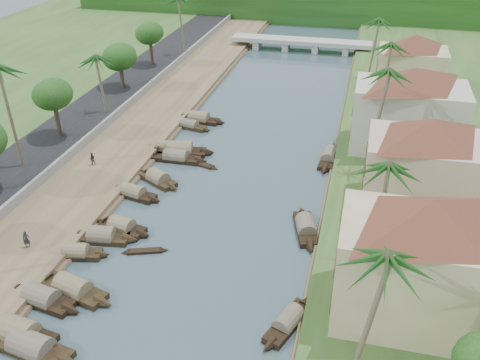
% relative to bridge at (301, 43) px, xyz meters
% --- Properties ---
extents(ground, '(220.00, 220.00, 0.00)m').
position_rel_bridge_xyz_m(ground, '(-0.00, -72.00, -1.72)').
color(ground, '#394D56').
rests_on(ground, ground).
extents(left_bank, '(10.00, 180.00, 0.80)m').
position_rel_bridge_xyz_m(left_bank, '(-16.00, -52.00, -1.32)').
color(left_bank, brown).
rests_on(left_bank, ground).
extents(right_bank, '(16.00, 180.00, 1.20)m').
position_rel_bridge_xyz_m(right_bank, '(19.00, -52.00, -1.12)').
color(right_bank, '#2D5220').
rests_on(right_bank, ground).
extents(road, '(8.00, 180.00, 1.40)m').
position_rel_bridge_xyz_m(road, '(-24.50, -52.00, -1.02)').
color(road, black).
rests_on(road, ground).
extents(retaining_wall, '(0.40, 180.00, 1.10)m').
position_rel_bridge_xyz_m(retaining_wall, '(-20.20, -52.00, -0.37)').
color(retaining_wall, slate).
rests_on(retaining_wall, left_bank).
extents(treeline, '(120.00, 14.00, 8.00)m').
position_rel_bridge_xyz_m(treeline, '(-0.00, 28.00, 2.28)').
color(treeline, '#1B3C10').
rests_on(treeline, ground).
extents(bridge, '(28.00, 4.00, 2.40)m').
position_rel_bridge_xyz_m(bridge, '(0.00, 0.00, 0.00)').
color(bridge, '#A8A79D').
rests_on(bridge, ground).
extents(building_near, '(14.85, 14.85, 10.20)m').
position_rel_bridge_xyz_m(building_near, '(18.99, -74.00, 4.66)').
color(building_near, beige).
rests_on(building_near, right_bank).
extents(building_mid, '(14.11, 14.11, 9.70)m').
position_rel_bridge_xyz_m(building_mid, '(19.99, -58.00, 4.41)').
color(building_mid, tan).
rests_on(building_mid, right_bank).
extents(building_far, '(15.59, 15.59, 10.20)m').
position_rel_bridge_xyz_m(building_far, '(18.99, -44.00, 4.66)').
color(building_far, beige).
rests_on(building_far, right_bank).
extents(building_distant, '(12.62, 12.62, 9.20)m').
position_rel_bridge_xyz_m(building_distant, '(19.99, -24.00, 4.16)').
color(building_distant, beige).
rests_on(building_distant, right_bank).
extents(sampan_0, '(9.24, 3.29, 2.36)m').
position_rel_bridge_xyz_m(sampan_0, '(-7.99, -83.42, -1.30)').
color(sampan_0, black).
rests_on(sampan_0, ground).
extents(sampan_1, '(8.72, 3.27, 2.50)m').
position_rel_bridge_xyz_m(sampan_1, '(-9.77, -82.41, -1.30)').
color(sampan_1, black).
rests_on(sampan_1, ground).
extents(sampan_2, '(8.79, 3.85, 2.27)m').
position_rel_bridge_xyz_m(sampan_2, '(-8.24, -76.88, -1.31)').
color(sampan_2, black).
rests_on(sampan_2, ground).
extents(sampan_3, '(8.31, 3.12, 2.19)m').
position_rel_bridge_xyz_m(sampan_3, '(-10.18, -78.53, -1.31)').
color(sampan_3, black).
rests_on(sampan_3, ground).
extents(sampan_4, '(6.62, 2.64, 1.89)m').
position_rel_bridge_xyz_m(sampan_4, '(-10.46, -72.32, -1.32)').
color(sampan_4, black).
rests_on(sampan_4, ground).
extents(sampan_5, '(6.95, 2.89, 2.17)m').
position_rel_bridge_xyz_m(sampan_5, '(-8.14, -67.52, -1.31)').
color(sampan_5, black).
rests_on(sampan_5, ground).
extents(sampan_6, '(7.45, 2.61, 2.19)m').
position_rel_bridge_xyz_m(sampan_6, '(-9.33, -69.44, -1.31)').
color(sampan_6, black).
rests_on(sampan_6, ground).
extents(sampan_7, '(7.47, 3.13, 1.98)m').
position_rel_bridge_xyz_m(sampan_7, '(-9.70, -61.09, -1.31)').
color(sampan_7, black).
rests_on(sampan_7, ground).
extents(sampan_8, '(6.76, 4.82, 2.14)m').
position_rel_bridge_xyz_m(sampan_8, '(-8.25, -57.51, -1.31)').
color(sampan_8, black).
rests_on(sampan_8, ground).
extents(sampan_9, '(8.42, 1.89, 2.14)m').
position_rel_bridge_xyz_m(sampan_9, '(-8.12, -51.89, -1.31)').
color(sampan_9, black).
rests_on(sampan_9, ground).
extents(sampan_10, '(7.12, 2.41, 1.97)m').
position_rel_bridge_xyz_m(sampan_10, '(-10.21, -49.65, -1.31)').
color(sampan_10, black).
rests_on(sampan_10, ground).
extents(sampan_11, '(9.31, 3.57, 2.56)m').
position_rel_bridge_xyz_m(sampan_11, '(-8.22, -50.06, -1.30)').
color(sampan_11, black).
rests_on(sampan_11, ground).
extents(sampan_12, '(7.27, 2.85, 1.77)m').
position_rel_bridge_xyz_m(sampan_12, '(-9.67, -42.10, -1.32)').
color(sampan_12, black).
rests_on(sampan_12, ground).
extents(sampan_13, '(8.29, 2.32, 2.24)m').
position_rel_bridge_xyz_m(sampan_13, '(-9.02, -39.60, -1.31)').
color(sampan_13, black).
rests_on(sampan_13, ground).
extents(sampan_14, '(3.94, 7.47, 1.86)m').
position_rel_bridge_xyz_m(sampan_14, '(9.86, -76.35, -1.32)').
color(sampan_14, black).
rests_on(sampan_14, ground).
extents(sampan_15, '(3.75, 8.13, 2.15)m').
position_rel_bridge_xyz_m(sampan_15, '(9.50, -63.30, -1.31)').
color(sampan_15, black).
rests_on(sampan_15, ground).
extents(sampan_16, '(2.20, 8.84, 2.14)m').
position_rel_bridge_xyz_m(sampan_16, '(10.23, -47.28, -1.31)').
color(sampan_16, black).
rests_on(sampan_16, ground).
extents(canoe_1, '(4.46, 2.18, 0.72)m').
position_rel_bridge_xyz_m(canoe_1, '(-4.63, -70.22, -1.62)').
color(canoe_1, black).
rests_on(canoe_1, ground).
extents(canoe_2, '(6.11, 2.68, 0.89)m').
position_rel_bridge_xyz_m(canoe_2, '(-5.25, -52.15, -1.62)').
color(canoe_2, black).
rests_on(canoe_2, ground).
extents(palm_0, '(3.20, 3.20, 12.42)m').
position_rel_bridge_xyz_m(palm_0, '(15.00, -81.96, 10.09)').
color(palm_0, brown).
rests_on(palm_0, ground).
extents(palm_1, '(3.20, 3.20, 10.77)m').
position_rel_bridge_xyz_m(palm_1, '(16.00, -67.52, 8.48)').
color(palm_1, brown).
rests_on(palm_1, ground).
extents(palm_2, '(3.20, 3.20, 13.33)m').
position_rel_bridge_xyz_m(palm_2, '(15.00, -50.83, 10.96)').
color(palm_2, brown).
rests_on(palm_2, ground).
extents(palm_3, '(3.20, 3.20, 11.61)m').
position_rel_bridge_xyz_m(palm_3, '(16.00, -33.54, 9.29)').
color(palm_3, brown).
rests_on(palm_3, ground).
extents(palm_5, '(3.20, 3.20, 13.31)m').
position_rel_bridge_xyz_m(palm_5, '(-24.00, -59.84, 11.13)').
color(palm_5, brown).
rests_on(palm_5, ground).
extents(palm_6, '(3.20, 3.20, 9.57)m').
position_rel_bridge_xyz_m(palm_6, '(-22.00, -42.48, 7.52)').
color(palm_6, brown).
rests_on(palm_6, ground).
extents(palm_7, '(3.20, 3.20, 11.16)m').
position_rel_bridge_xyz_m(palm_7, '(14.00, -17.09, 8.86)').
color(palm_7, brown).
rests_on(palm_7, ground).
extents(tree_3, '(4.67, 4.67, 7.60)m').
position_rel_bridge_xyz_m(tree_3, '(-24.00, -51.41, 5.25)').
color(tree_3, '#423226').
rests_on(tree_3, ground).
extents(tree_4, '(4.94, 4.94, 6.95)m').
position_rel_bridge_xyz_m(tree_4, '(-24.00, -32.24, 4.52)').
color(tree_4, '#423226').
rests_on(tree_4, ground).
extents(tree_5, '(4.49, 4.49, 7.43)m').
position_rel_bridge_xyz_m(tree_5, '(-24.00, -19.85, 5.15)').
color(tree_5, '#423226').
rests_on(tree_5, ground).
extents(tree_6, '(4.50, 4.50, 6.70)m').
position_rel_bridge_xyz_m(tree_6, '(24.00, -41.47, 4.24)').
color(tree_6, '#423226').
rests_on(tree_6, ground).
extents(person_near, '(0.73, 0.64, 1.70)m').
position_rel_bridge_xyz_m(person_near, '(-14.89, -73.01, -0.07)').
color(person_near, '#25262D').
rests_on(person_near, left_bank).
extents(person_far, '(0.94, 0.90, 1.52)m').
position_rel_bridge_xyz_m(person_far, '(-16.79, -56.66, -0.16)').
color(person_far, '#2E2D20').
rests_on(person_far, left_bank).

